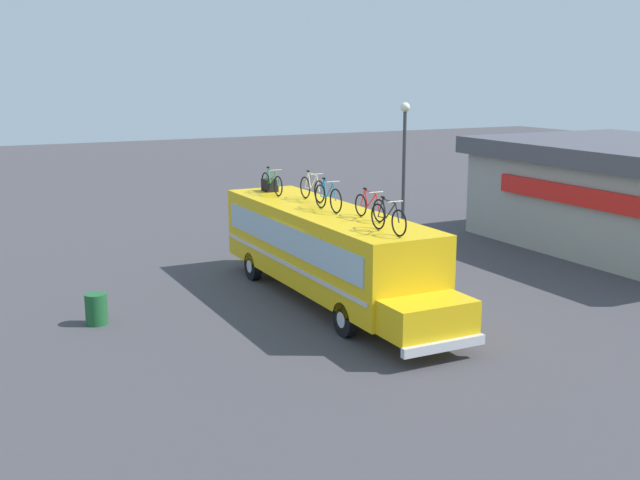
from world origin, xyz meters
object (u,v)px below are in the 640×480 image
at_px(rooftop_bicycle_3, 328,197).
at_px(rooftop_bicycle_5, 388,218).
at_px(rooftop_bicycle_1, 272,183).
at_px(rooftop_bicycle_4, 370,206).
at_px(bus, 327,249).
at_px(trash_bin, 96,309).
at_px(street_lamp, 404,154).
at_px(luggage_bag_1, 270,185).
at_px(rooftop_bicycle_2, 312,188).

height_order(rooftop_bicycle_3, rooftop_bicycle_5, rooftop_bicycle_3).
height_order(rooftop_bicycle_1, rooftop_bicycle_4, rooftop_bicycle_1).
height_order(bus, rooftop_bicycle_5, rooftop_bicycle_5).
relative_size(rooftop_bicycle_1, rooftop_bicycle_5, 1.03).
bearing_deg(trash_bin, rooftop_bicycle_3, 82.37).
distance_m(rooftop_bicycle_5, street_lamp, 11.63).
xyz_separation_m(luggage_bag_1, street_lamp, (-1.50, 6.52, 0.64)).
distance_m(rooftop_bicycle_1, trash_bin, 7.70).
distance_m(rooftop_bicycle_3, rooftop_bicycle_5, 3.66).
height_order(bus, rooftop_bicycle_1, rooftop_bicycle_1).
bearing_deg(street_lamp, rooftop_bicycle_3, -47.84).
distance_m(luggage_bag_1, rooftop_bicycle_4, 6.18).
relative_size(trash_bin, street_lamp, 0.15).
bearing_deg(luggage_bag_1, rooftop_bicycle_5, -0.88).
bearing_deg(rooftop_bicycle_5, rooftop_bicycle_3, 177.75).
bearing_deg(rooftop_bicycle_1, trash_bin, -66.57).
bearing_deg(rooftop_bicycle_5, rooftop_bicycle_2, 174.36).
bearing_deg(rooftop_bicycle_3, luggage_bag_1, -179.75).
bearing_deg(rooftop_bicycle_2, luggage_bag_1, -170.35).
bearing_deg(luggage_bag_1, bus, 0.29).
xyz_separation_m(luggage_bag_1, trash_bin, (3.48, -6.78, -2.60)).
xyz_separation_m(bus, rooftop_bicycle_5, (3.70, -0.15, 1.57)).
distance_m(rooftop_bicycle_3, trash_bin, 7.41).
distance_m(luggage_bag_1, rooftop_bicycle_1, 0.67).
xyz_separation_m(rooftop_bicycle_5, trash_bin, (-4.57, -6.66, -2.78)).
xyz_separation_m(rooftop_bicycle_1, rooftop_bicycle_4, (5.54, 0.62, -0.02)).
height_order(luggage_bag_1, rooftop_bicycle_2, rooftop_bicycle_2).
relative_size(bus, rooftop_bicycle_4, 6.84).
relative_size(rooftop_bicycle_2, trash_bin, 2.01).
bearing_deg(rooftop_bicycle_3, rooftop_bicycle_4, 12.93).
bearing_deg(bus, rooftop_bicycle_5, -2.27).
bearing_deg(rooftop_bicycle_1, bus, 3.25).
bearing_deg(street_lamp, bus, -48.04).
bearing_deg(luggage_bag_1, street_lamp, 102.92).
relative_size(rooftop_bicycle_4, rooftop_bicycle_5, 0.98).
relative_size(bus, street_lamp, 1.99).
height_order(luggage_bag_1, rooftop_bicycle_4, rooftop_bicycle_4).
height_order(trash_bin, street_lamp, street_lamp).
relative_size(rooftop_bicycle_2, rooftop_bicycle_4, 1.06).
bearing_deg(rooftop_bicycle_4, rooftop_bicycle_3, -167.07).
bearing_deg(rooftop_bicycle_4, rooftop_bicycle_2, -179.95).
relative_size(bus, rooftop_bicycle_5, 6.67).
height_order(rooftop_bicycle_1, rooftop_bicycle_5, rooftop_bicycle_5).
relative_size(bus, rooftop_bicycle_3, 6.64).
relative_size(luggage_bag_1, street_lamp, 0.10).
relative_size(bus, rooftop_bicycle_2, 6.47).
distance_m(rooftop_bicycle_1, rooftop_bicycle_4, 5.58).
bearing_deg(rooftop_bicycle_3, trash_bin, -97.63).
distance_m(rooftop_bicycle_2, rooftop_bicycle_5, 5.58).
relative_size(rooftop_bicycle_3, rooftop_bicycle_4, 1.03).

